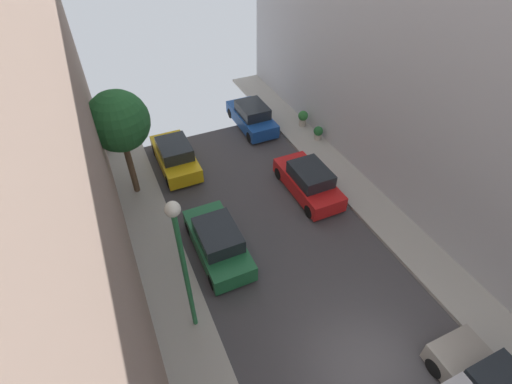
% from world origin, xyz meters
% --- Properties ---
extents(ground, '(32.00, 32.00, 0.00)m').
position_xyz_m(ground, '(0.00, 0.00, 0.00)').
color(ground, '#423F42').
extents(sidewalk_right, '(2.00, 44.00, 0.15)m').
position_xyz_m(sidewalk_right, '(5.00, 0.00, 0.07)').
color(sidewalk_right, '#A8A399').
rests_on(sidewalk_right, ground).
extents(parked_car_left_3, '(1.78, 4.20, 1.57)m').
position_xyz_m(parked_car_left_3, '(-2.70, 6.75, 0.72)').
color(parked_car_left_3, '#1E6638').
rests_on(parked_car_left_3, ground).
extents(parked_car_left_4, '(1.78, 4.20, 1.57)m').
position_xyz_m(parked_car_left_4, '(-2.70, 13.38, 0.72)').
color(parked_car_left_4, gold).
rests_on(parked_car_left_4, ground).
extents(parked_car_right_2, '(1.78, 4.20, 1.57)m').
position_xyz_m(parked_car_right_2, '(2.70, 8.59, 0.72)').
color(parked_car_right_2, red).
rests_on(parked_car_right_2, ground).
extents(parked_car_right_3, '(1.78, 4.20, 1.57)m').
position_xyz_m(parked_car_right_3, '(2.70, 15.46, 0.72)').
color(parked_car_right_3, '#194799').
rests_on(parked_car_right_3, ground).
extents(street_tree_0, '(2.72, 2.72, 5.30)m').
position_xyz_m(street_tree_0, '(-5.07, 12.12, 4.06)').
color(street_tree_0, brown).
rests_on(street_tree_0, sidewalk_left).
extents(potted_plant_0, '(0.60, 0.60, 0.97)m').
position_xyz_m(potted_plant_0, '(5.54, 14.10, 0.69)').
color(potted_plant_0, '#B2A899').
rests_on(potted_plant_0, sidewalk_right).
extents(potted_plant_1, '(0.56, 0.56, 0.91)m').
position_xyz_m(potted_plant_1, '(-5.60, 18.21, 0.66)').
color(potted_plant_1, brown).
rests_on(potted_plant_1, sidewalk_left).
extents(potted_plant_2, '(0.56, 0.56, 0.80)m').
position_xyz_m(potted_plant_2, '(5.60, 12.40, 0.59)').
color(potted_plant_2, '#B2A899').
rests_on(potted_plant_2, sidewalk_right).
extents(potted_plant_3, '(0.54, 0.54, 0.80)m').
position_xyz_m(potted_plant_3, '(-5.70, 16.33, 0.61)').
color(potted_plant_3, slate).
rests_on(potted_plant_3, sidewalk_left).
extents(lamp_post, '(0.44, 0.44, 5.84)m').
position_xyz_m(lamp_post, '(-4.60, 3.98, 3.96)').
color(lamp_post, '#26723F').
rests_on(lamp_post, sidewalk_left).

